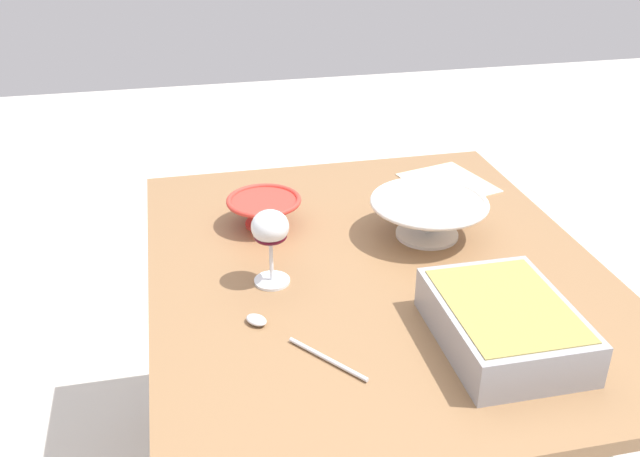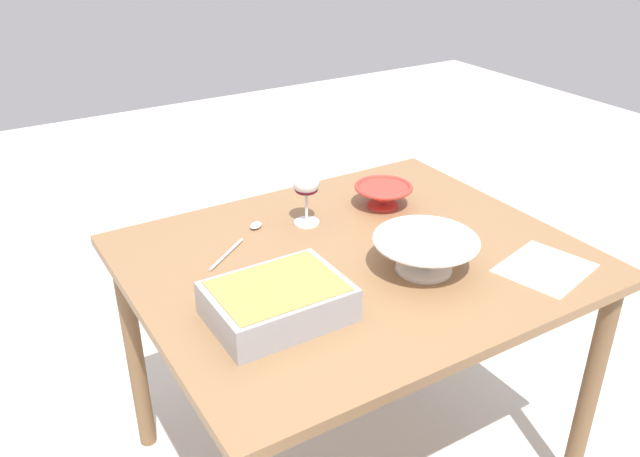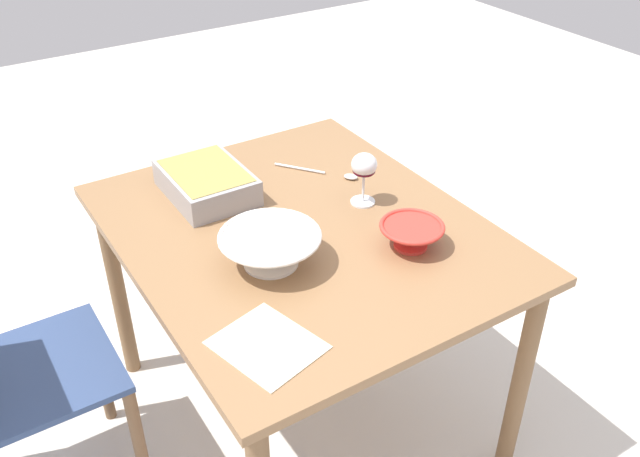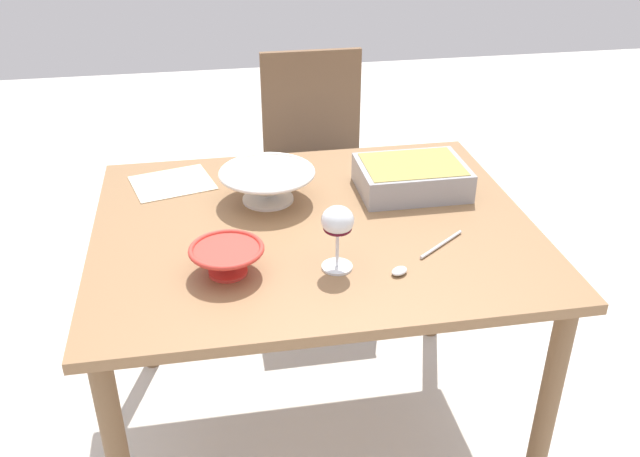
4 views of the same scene
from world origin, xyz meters
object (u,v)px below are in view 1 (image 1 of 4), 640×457
(dining_table, at_px, (374,302))
(serving_spoon, at_px, (282,334))
(casserole_dish, at_px, (504,321))
(mixing_bowl, at_px, (264,210))
(wine_glass, at_px, (270,232))
(small_bowl, at_px, (428,216))
(napkin, at_px, (448,183))

(dining_table, xyz_separation_m, serving_spoon, (0.21, -0.24, 0.10))
(serving_spoon, bearing_deg, dining_table, 130.92)
(casserole_dish, xyz_separation_m, mixing_bowl, (-0.54, -0.34, -0.01))
(dining_table, distance_m, serving_spoon, 0.33)
(dining_table, height_order, wine_glass, wine_glass)
(dining_table, height_order, mixing_bowl, mixing_bowl)
(wine_glass, xyz_separation_m, mixing_bowl, (-0.25, 0.02, -0.07))
(dining_table, bearing_deg, small_bowl, 124.40)
(dining_table, xyz_separation_m, wine_glass, (0.02, -0.22, 0.21))
(dining_table, bearing_deg, serving_spoon, -49.08)
(serving_spoon, bearing_deg, casserole_dish, 75.16)
(mixing_bowl, height_order, napkin, mixing_bowl)
(dining_table, relative_size, mixing_bowl, 6.54)
(dining_table, xyz_separation_m, mixing_bowl, (-0.23, -0.20, 0.13))
(dining_table, relative_size, casserole_dish, 3.79)
(serving_spoon, bearing_deg, small_bowl, 128.52)
(wine_glass, xyz_separation_m, small_bowl, (-0.12, 0.38, -0.06))
(casserole_dish, height_order, mixing_bowl, casserole_dish)
(dining_table, distance_m, mixing_bowl, 0.34)
(mixing_bowl, xyz_separation_m, napkin, (-0.13, 0.51, -0.04))
(serving_spoon, xyz_separation_m, napkin, (-0.57, 0.54, -0.01))
(small_bowl, height_order, napkin, small_bowl)
(mixing_bowl, relative_size, napkin, 0.78)
(napkin, bearing_deg, small_bowl, -30.54)
(dining_table, height_order, casserole_dish, casserole_dish)
(napkin, bearing_deg, dining_table, -39.86)
(small_bowl, bearing_deg, wine_glass, -72.11)
(mixing_bowl, xyz_separation_m, small_bowl, (0.13, 0.35, 0.01))
(small_bowl, xyz_separation_m, serving_spoon, (0.31, -0.39, -0.04))
(wine_glass, height_order, napkin, wine_glass)
(mixing_bowl, relative_size, serving_spoon, 0.74)
(napkin, bearing_deg, mixing_bowl, -75.43)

